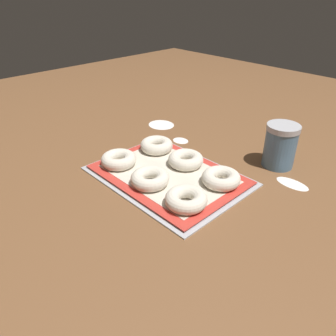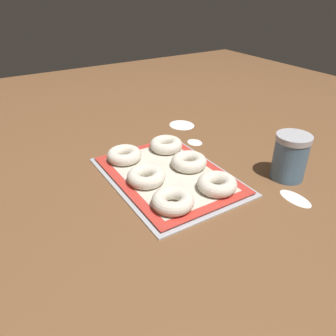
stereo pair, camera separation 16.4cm
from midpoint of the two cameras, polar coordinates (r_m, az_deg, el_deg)
ground_plane at (r=0.93m, az=-4.57°, el=-1.60°), size 2.80×2.80×0.00m
baking_tray at (r=0.93m, az=-5.07°, el=-1.58°), size 0.42×0.31×0.01m
baking_mat at (r=0.92m, az=-5.08°, el=-1.30°), size 0.40×0.29×0.00m
bagel_front_left at (r=0.98m, az=-13.38°, el=1.20°), size 0.10×0.10×0.03m
bagel_front_center at (r=0.87m, az=-8.57°, el=-2.13°), size 0.10×0.10×0.03m
bagel_front_right at (r=0.79m, az=-2.80°, el=-5.82°), size 0.10×0.10×0.03m
bagel_back_left at (r=1.04m, az=-6.53°, el=3.75°), size 0.10×0.10×0.03m
bagel_back_center at (r=0.95m, az=-1.68°, el=1.15°), size 0.10×0.10×0.03m
bagel_back_right at (r=0.87m, az=3.94°, el=-2.09°), size 0.10×0.10×0.03m
flour_canister at (r=0.98m, az=14.58°, el=3.59°), size 0.10×0.10×0.13m
flour_patch_near at (r=1.27m, az=-4.92°, el=7.42°), size 0.10×0.09×0.00m
flour_patch_far at (r=0.93m, az=16.28°, el=-2.88°), size 0.09×0.05×0.00m
flour_patch_side at (r=1.13m, az=-1.92°, el=4.67°), size 0.06×0.05×0.00m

